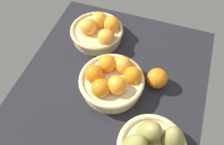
# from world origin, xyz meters

# --- Properties ---
(market_tray) EXTENTS (0.84, 0.72, 0.03)m
(market_tray) POSITION_xyz_m (0.00, 0.00, 0.01)
(market_tray) COLOR black
(market_tray) RESTS_ON ground
(basket_near_left) EXTENTS (0.23, 0.23, 0.11)m
(basket_near_left) POSITION_xyz_m (-0.22, -0.14, 0.07)
(basket_near_left) COLOR tan
(basket_near_left) RESTS_ON market_tray
(basket_center) EXTENTS (0.25, 0.25, 0.11)m
(basket_center) POSITION_xyz_m (0.01, 0.01, 0.08)
(basket_center) COLOR #D3BC8C
(basket_center) RESTS_ON market_tray
(loose_orange_front_gap) EXTENTS (0.08, 0.08, 0.08)m
(loose_orange_front_gap) POSITION_xyz_m (-0.06, 0.16, 0.07)
(loose_orange_front_gap) COLOR orange
(loose_orange_front_gap) RESTS_ON market_tray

